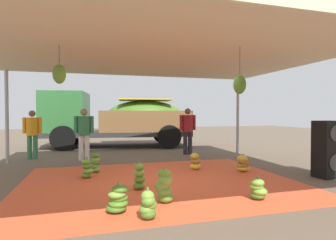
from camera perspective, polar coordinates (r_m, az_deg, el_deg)
name	(u,v)px	position (r m, az deg, el deg)	size (l,w,h in m)	color
ground_plane	(137,159)	(8.91, -6.47, -8.21)	(40.00, 40.00, 0.00)	brown
tarp_orange	(160,182)	(6.02, -1.70, -12.80)	(5.75, 4.54, 0.01)	#D1512D
tent_canopy	(161,54)	(5.89, -1.53, 13.67)	(8.00, 7.00, 2.82)	#9EA0A5
banana_bunch_0	(118,199)	(4.28, -10.45, -16.01)	(0.40, 0.38, 0.47)	#477523
banana_bunch_1	(87,169)	(6.56, -16.60, -9.84)	(0.33, 0.33, 0.49)	#60932D
banana_bunch_2	(139,177)	(5.44, -6.05, -11.81)	(0.31, 0.31, 0.55)	#518428
banana_bunch_3	(243,164)	(7.23, 15.43, -8.81)	(0.46, 0.46, 0.45)	gold
banana_bunch_4	(195,162)	(7.26, 5.72, -8.69)	(0.40, 0.40, 0.47)	gold
banana_bunch_5	(164,186)	(4.64, -0.78, -13.75)	(0.40, 0.40, 0.58)	#60932D
banana_bunch_6	(148,206)	(3.96, -4.20, -17.44)	(0.32, 0.33, 0.45)	#477523
banana_bunch_7	(258,190)	(5.03, 18.32, -13.66)	(0.37, 0.37, 0.41)	#477523
banana_bunch_8	(95,163)	(7.08, -15.00, -8.72)	(0.33, 0.32, 0.54)	#6B9E38
cargo_truck_main	(116,118)	(12.43, -10.83, 0.40)	(6.55, 3.22, 2.40)	#2D2D2D
worker_0	(188,128)	(9.87, 4.15, -1.58)	(0.61, 0.37, 1.67)	#26262D
worker_1	(84,130)	(8.95, -17.19, -2.06)	(0.60, 0.37, 1.64)	silver
worker_2	(32,131)	(9.89, -26.54, -2.00)	(0.58, 0.35, 1.58)	#337A4C
speaker_stack	(328,149)	(7.33, 30.46, -5.27)	(0.62, 0.48, 1.31)	black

